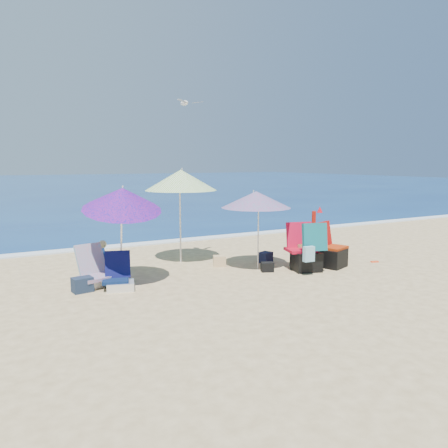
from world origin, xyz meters
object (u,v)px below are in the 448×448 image
chair_rainbow (97,274)px  furled_umbrella (315,230)px  umbrella_turquoise (256,200)px  camp_chair_left (332,254)px  umbrella_striped (181,180)px  person_center (305,251)px  seagull (185,103)px  camp_chair_right (306,253)px  person_left (96,260)px  umbrella_blue (122,199)px  chair_navy (119,279)px

chair_rainbow → furled_umbrella: bearing=-2.7°
umbrella_turquoise → camp_chair_left: size_ratio=1.81×
umbrella_striped → person_center: (2.38, -1.88, -1.66)m
person_center → seagull: (-2.33, 1.70, 3.48)m
chair_rainbow → camp_chair_right: 4.65m
seagull → furled_umbrella: bearing=-20.4°
umbrella_striped → chair_rainbow: bearing=-155.6°
camp_chair_left → camp_chair_right: camp_chair_right is taller
furled_umbrella → chair_rainbow: furled_umbrella is taller
umbrella_striped → person_left: umbrella_striped is taller
umbrella_blue → seagull: seagull is taller
umbrella_blue → person_left: umbrella_blue is taller
chair_navy → camp_chair_left: 5.03m
umbrella_blue → chair_navy: size_ratio=2.80×
person_center → camp_chair_left: bearing=-26.0°
chair_navy → person_center: person_center is taller
umbrella_turquoise → umbrella_striped: (-1.25, 1.46, 0.42)m
umbrella_blue → person_center: 4.48m
umbrella_turquoise → umbrella_striped: bearing=130.6°
umbrella_blue → camp_chair_left: umbrella_blue is taller
seagull → chair_navy: bearing=-146.4°
camp_chair_left → umbrella_striped: bearing=143.9°
umbrella_blue → seagull: bearing=32.1°
furled_umbrella → person_left: 5.44m
umbrella_striped → camp_chair_right: 3.49m
person_center → person_left: size_ratio=1.03×
furled_umbrella → camp_chair_left: size_ratio=1.29×
seagull → camp_chair_right: bearing=-43.8°
camp_chair_left → chair_rainbow: bearing=168.3°
chair_rainbow → person_left: 0.73m
chair_navy → camp_chair_right: (4.19, -0.64, 0.23)m
umbrella_striped → camp_chair_right: bearing=-45.5°
umbrella_striped → person_left: 2.80m
camp_chair_left → camp_chair_right: size_ratio=0.92×
umbrella_turquoise → furled_umbrella: (1.88, 0.14, -0.88)m
umbrella_turquoise → furled_umbrella: umbrella_turquoise is taller
umbrella_blue → camp_chair_left: size_ratio=2.03×
chair_navy → camp_chair_right: bearing=-8.6°
umbrella_striped → chair_navy: 3.16m
umbrella_striped → person_left: bearing=-170.8°
furled_umbrella → camp_chair_left: (-0.17, -0.84, -0.44)m
umbrella_striped → chair_navy: bearing=-142.3°
umbrella_blue → camp_chair_right: umbrella_blue is taller
chair_navy → person_left: (-0.18, 1.20, 0.17)m
umbrella_striped → seagull: seagull is taller
person_center → umbrella_striped: bearing=141.8°
umbrella_blue → chair_navy: bearing=-132.6°
camp_chair_right → person_center: 0.39m
umbrella_turquoise → person_center: bearing=-20.2°
chair_navy → seagull: (2.08, 1.38, 3.69)m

